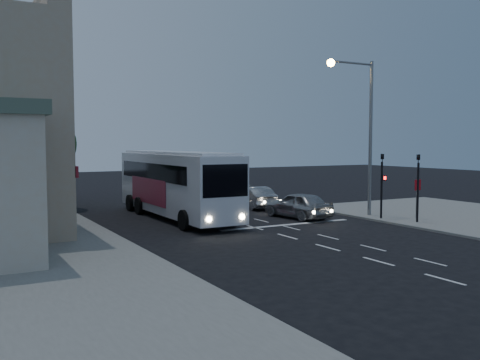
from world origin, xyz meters
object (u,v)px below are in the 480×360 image
tour_bus (176,182)px  car_sedan_c (191,186)px  traffic_signal_main (382,178)px  streetlight (362,120)px  regulatory_sign (417,192)px  car_sedan_b (219,192)px  traffic_signal_side (418,179)px  street_tree (44,141)px  car_suv (298,205)px  car_sedan_a (254,197)px

tour_bus → car_sedan_c: size_ratio=2.45×
traffic_signal_main → streetlight: streetlight is taller
tour_bus → streetlight: 11.44m
regulatory_sign → traffic_signal_main: bearing=149.2°
car_sedan_c → traffic_signal_main: bearing=85.8°
car_sedan_b → traffic_signal_side: traffic_signal_side is taller
regulatory_sign → streetlight: (-1.96, 2.44, 4.14)m
traffic_signal_main → regulatory_sign: size_ratio=1.86×
car_sedan_b → tour_bus: bearing=30.1°
streetlight → street_tree: bearing=140.5°
car_sedan_c → tour_bus: bearing=49.0°
car_suv → car_sedan_a: bearing=-100.0°
traffic_signal_side → street_tree: (-16.51, 16.22, 2.08)m
street_tree → regulatory_sign: bearing=-41.1°
car_sedan_c → street_tree: bearing=8.3°
car_sedan_a → car_sedan_c: bearing=-83.4°
car_sedan_b → street_tree: street_tree is taller
car_sedan_a → car_sedan_c: 10.82m
tour_bus → regulatory_sign: 13.78m
regulatory_sign → street_tree: street_tree is taller
traffic_signal_side → car_sedan_a: bearing=111.1°
tour_bus → streetlight: bearing=-28.0°
traffic_signal_main → traffic_signal_side: (0.70, -1.98, 0.00)m
car_sedan_b → street_tree: 12.86m
car_suv → streetlight: 6.20m
car_sedan_c → street_tree: size_ratio=0.83×
regulatory_sign → traffic_signal_side: bearing=-136.1°
tour_bus → traffic_signal_main: traffic_signal_main is taller
tour_bus → car_sedan_a: size_ratio=2.89×
car_suv → traffic_signal_main: traffic_signal_main is taller
car_sedan_c → regulatory_sign: bearing=90.0°
tour_bus → traffic_signal_side: traffic_signal_side is taller
car_sedan_c → street_tree: 14.12m
regulatory_sign → street_tree: size_ratio=0.35×
tour_bus → car_sedan_a: (6.47, 1.96, -1.38)m
car_sedan_a → street_tree: street_tree is taller
car_suv → tour_bus: bearing=-36.7°
tour_bus → traffic_signal_side: (10.52, -8.51, 0.32)m
car_suv → car_sedan_b: 10.41m
traffic_signal_side → car_sedan_b: bearing=105.4°
traffic_signal_side → regulatory_sign: (1.00, 0.96, -0.82)m
street_tree → car_sedan_b: bearing=-3.8°
car_sedan_c → car_sedan_a: bearing=75.6°
car_sedan_a → streetlight: bearing=121.1°
car_suv → regulatory_sign: (5.32, -4.04, 0.83)m
traffic_signal_main → traffic_signal_side: bearing=-70.5°
car_suv → traffic_signal_side: traffic_signal_side is taller
regulatory_sign → street_tree: 23.40m
car_suv → traffic_signal_side: (4.32, -5.00, 1.65)m
car_sedan_c → traffic_signal_main: traffic_signal_main is taller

